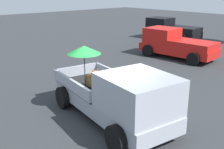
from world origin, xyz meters
TOP-DOWN VIEW (x-y plane):
  - ground_plane at (0.00, 0.00)m, footprint 80.00×80.00m
  - pickup_truck_main at (0.44, -0.08)m, footprint 5.27×2.83m
  - pickup_truck_red at (-7.84, 13.68)m, footprint 4.94×2.50m
  - pickup_truck_far at (-3.74, 8.73)m, footprint 4.93×2.48m

SIDE VIEW (x-z plane):
  - ground_plane at x=0.00m, z-range 0.00..0.00m
  - pickup_truck_red at x=-7.84m, z-range -0.03..1.77m
  - pickup_truck_far at x=-3.74m, z-range -0.03..1.77m
  - pickup_truck_main at x=0.44m, z-range -0.23..2.17m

